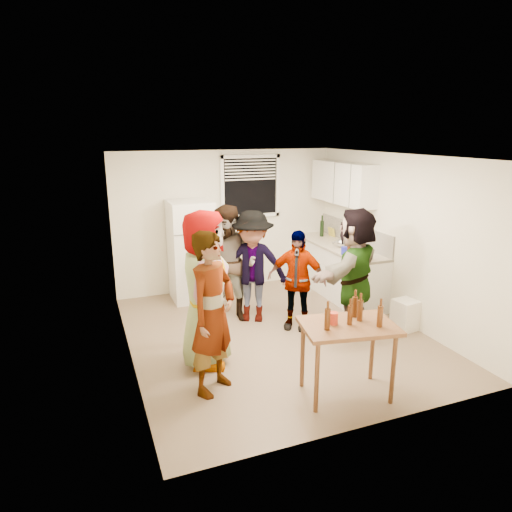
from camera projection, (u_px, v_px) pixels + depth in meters
name	position (u px, v px, depth m)	size (l,w,h in m)	color
room	(276.00, 335.00, 6.52)	(4.00, 4.50, 2.50)	white
window	(250.00, 187.00, 8.18)	(1.12, 0.10, 1.06)	white
refrigerator	(191.00, 251.00, 7.73)	(0.70, 0.70, 1.70)	white
counter_lower	(338.00, 271.00, 8.04)	(0.60, 2.20, 0.86)	white
countertop	(339.00, 246.00, 7.92)	(0.64, 2.22, 0.04)	beige
backsplash	(354.00, 234.00, 7.96)	(0.03, 2.20, 0.36)	#BDB6AD
upper_cabinets	(343.00, 183.00, 7.86)	(0.34, 1.60, 0.70)	white
kettle	(341.00, 247.00, 7.77)	(0.23, 0.19, 0.19)	silver
paper_towel	(352.00, 251.00, 7.51)	(0.12, 0.12, 0.25)	white
wine_bottle	(322.00, 236.00, 8.58)	(0.08, 0.08, 0.30)	black
beer_bottle_counter	(348.00, 252.00, 7.47)	(0.06, 0.06, 0.23)	#47230C
blue_cup	(344.00, 254.00, 7.31)	(0.10, 0.10, 0.13)	#2023B3
picture_frame	(331.00, 232.00, 8.55)	(0.02, 0.20, 0.16)	gold
trash_bin	(405.00, 313.00, 6.64)	(0.31, 0.31, 0.45)	white
serving_table	(344.00, 394.00, 5.05)	(0.99, 0.66, 0.84)	brown
beer_bottle_table	(349.00, 324.00, 4.82)	(0.06, 0.06, 0.21)	#47230C
red_cup	(333.00, 324.00, 4.83)	(0.10, 0.10, 0.13)	red
guest_grey	(207.00, 362.00, 5.75)	(0.95, 1.94, 0.62)	#9C9C9C
guest_stripe	(215.00, 388.00, 5.16)	(0.66, 1.82, 0.44)	#141933
guest_back_left	(231.00, 318.00, 7.09)	(0.86, 1.77, 0.67)	brown
guest_back_right	(253.00, 319.00, 7.04)	(1.10, 1.70, 0.63)	#404146
guest_black	(295.00, 327.00, 6.77)	(0.86, 1.47, 0.36)	black
guest_orange	(351.00, 332.00, 6.60)	(1.69, 1.82, 0.54)	#F18B46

